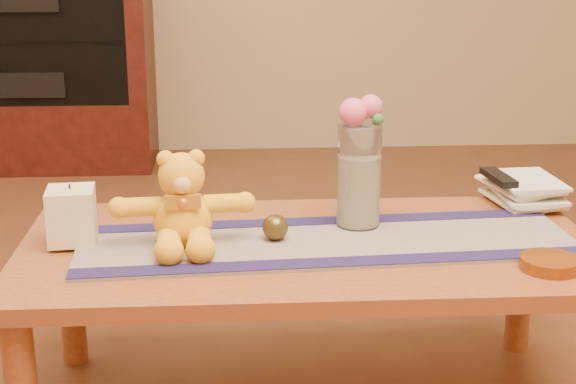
{
  "coord_description": "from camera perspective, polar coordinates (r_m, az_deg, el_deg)",
  "views": [
    {
      "loc": [
        -0.17,
        -1.97,
        1.18
      ],
      "look_at": [
        -0.05,
        0.0,
        0.58
      ],
      "focal_mm": 53.98,
      "sensor_mm": 36.0,
      "label": 1
    }
  ],
  "objects": [
    {
      "name": "rose_left",
      "position": [
        2.13,
        4.3,
        5.27
      ],
      "size": [
        0.07,
        0.07,
        0.07
      ],
      "primitive_type": "sphere",
      "color": "#EA5282",
      "rests_on": "glass_vase"
    },
    {
      "name": "book_upper",
      "position": [
        2.44,
        13.39,
        0.2
      ],
      "size": [
        0.21,
        0.25,
        0.02
      ],
      "primitive_type": "imported",
      "rotation": [
        0.0,
        0.0,
        0.22
      ],
      "color": "#F3E7BC",
      "rests_on": "book_lower"
    },
    {
      "name": "book_top",
      "position": [
        2.43,
        13.69,
        0.61
      ],
      "size": [
        0.18,
        0.23,
        0.02
      ],
      "primitive_type": "imported",
      "rotation": [
        0.0,
        0.0,
        0.07
      ],
      "color": "#F3E7BC",
      "rests_on": "book_upper"
    },
    {
      "name": "book_bottom",
      "position": [
        2.45,
        13.49,
        -0.66
      ],
      "size": [
        0.2,
        0.25,
        0.02
      ],
      "primitive_type": "imported",
      "rotation": [
        0.0,
        0.0,
        0.17
      ],
      "color": "#F3E7BC",
      "rests_on": "coffee_table_top"
    },
    {
      "name": "glass_vase",
      "position": [
        2.18,
        4.7,
        1.07
      ],
      "size": [
        0.11,
        0.11,
        0.26
      ],
      "primitive_type": "cylinder",
      "color": "silver",
      "rests_on": "persian_runner"
    },
    {
      "name": "book_lower",
      "position": [
        2.44,
        13.66,
        -0.26
      ],
      "size": [
        0.17,
        0.23,
        0.02
      ],
      "primitive_type": "imported",
      "rotation": [
        0.0,
        0.0,
        0.03
      ],
      "color": "#F3E7BC",
      "rests_on": "book_bottom"
    },
    {
      "name": "teddy_bear",
      "position": [
        2.06,
        -6.98,
        -0.52
      ],
      "size": [
        0.34,
        0.29,
        0.22
      ],
      "primitive_type": null,
      "rotation": [
        0.0,
        0.0,
        0.08
      ],
      "color": "yellow",
      "rests_on": "persian_runner"
    },
    {
      "name": "cabinet_shelf",
      "position": [
        4.45,
        -17.1,
        9.48
      ],
      "size": [
        1.02,
        0.2,
        0.02
      ],
      "primitive_type": "cube",
      "color": "black",
      "rests_on": "media_cabinet"
    },
    {
      "name": "tv_remote",
      "position": [
        2.42,
        13.7,
        0.95
      ],
      "size": [
        0.06,
        0.16,
        0.02
      ],
      "primitive_type": "cube",
      "rotation": [
        0.0,
        0.0,
        0.12
      ],
      "color": "black",
      "rests_on": "book_top"
    },
    {
      "name": "blue_flower_back",
      "position": [
        2.17,
        4.93,
        5.34
      ],
      "size": [
        0.04,
        0.04,
        0.04
      ],
      "primitive_type": "sphere",
      "color": "#48529D",
      "rests_on": "glass_vase"
    },
    {
      "name": "runner_border_near",
      "position": [
        1.97,
        3.29,
        -4.62
      ],
      "size": [
        1.2,
        0.13,
        0.0
      ],
      "primitive_type": "cube",
      "rotation": [
        0.0,
        0.0,
        0.06
      ],
      "color": "#1D1643",
      "rests_on": "persian_runner"
    },
    {
      "name": "table_leg_br",
      "position": [
        2.59,
        15.08,
        -5.8
      ],
      "size": [
        0.07,
        0.07,
        0.41
      ],
      "primitive_type": "cylinder",
      "color": "brown",
      "rests_on": "floor"
    },
    {
      "name": "bronze_ball",
      "position": [
        2.09,
        -0.84,
        -2.34
      ],
      "size": [
        0.07,
        0.07,
        0.06
      ],
      "primitive_type": "sphere",
      "rotation": [
        0.0,
        0.0,
        -0.2
      ],
      "color": "#483918",
      "rests_on": "persian_runner"
    },
    {
      "name": "pillar_candle",
      "position": [
        2.13,
        -14.06,
        -1.51
      ],
      "size": [
        0.12,
        0.12,
        0.13
      ],
      "primitive_type": "cube",
      "rotation": [
        0.0,
        0.0,
        0.09
      ],
      "color": "beige",
      "rests_on": "persian_runner"
    },
    {
      "name": "blue_flower_side",
      "position": [
        2.16,
        3.92,
        5.04
      ],
      "size": [
        0.04,
        0.04,
        0.04
      ],
      "primitive_type": "sphere",
      "color": "#48529D",
      "rests_on": "glass_vase"
    },
    {
      "name": "persian_runner",
      "position": [
        2.1,
        2.6,
        -3.31
      ],
      "size": [
        1.22,
        0.42,
        0.01
      ],
      "primitive_type": "cube",
      "rotation": [
        0.0,
        0.0,
        0.06
      ],
      "color": "#1C1C4E",
      "rests_on": "coffee_table_top"
    },
    {
      "name": "table_leg_bl",
      "position": [
        2.51,
        -14.11,
        -6.53
      ],
      "size": [
        0.07,
        0.07,
        0.41
      ],
      "primitive_type": "cylinder",
      "color": "brown",
      "rests_on": "floor"
    },
    {
      "name": "stereo_lower",
      "position": [
        4.5,
        -16.83,
        7.02
      ],
      "size": [
        0.42,
        0.28,
        0.12
      ],
      "primitive_type": "cube",
      "color": "black",
      "rests_on": "media_cabinet"
    },
    {
      "name": "leaf_sprig",
      "position": [
        2.13,
        5.94,
        4.78
      ],
      "size": [
        0.03,
        0.03,
        0.03
      ],
      "primitive_type": "sphere",
      "color": "#33662D",
      "rests_on": "glass_vase"
    },
    {
      "name": "candle_wick",
      "position": [
        2.11,
        -14.2,
        0.35
      ],
      "size": [
        0.0,
        0.0,
        0.01
      ],
      "primitive_type": "cylinder",
      "rotation": [
        0.0,
        0.0,
        0.09
      ],
      "color": "black",
      "rests_on": "pillar_candle"
    },
    {
      "name": "rose_right",
      "position": [
        2.14,
        5.45,
        5.62
      ],
      "size": [
        0.06,
        0.06,
        0.06
      ],
      "primitive_type": "sphere",
      "color": "#EA5282",
      "rests_on": "glass_vase"
    },
    {
      "name": "cabinet_cavity",
      "position": [
        4.37,
        -17.35,
        9.34
      ],
      "size": [
        1.02,
        0.03,
        0.61
      ],
      "primitive_type": "cube",
      "color": "black",
      "rests_on": "media_cabinet"
    },
    {
      "name": "media_cabinet",
      "position": [
        4.61,
        -16.57,
        8.38
      ],
      "size": [
        1.2,
        0.5,
        1.1
      ],
      "primitive_type": "cube",
      "color": "black",
      "rests_on": "floor"
    },
    {
      "name": "runner_border_far",
      "position": [
        2.24,
        1.99,
        -1.91
      ],
      "size": [
        1.2,
        0.13,
        0.0
      ],
      "primitive_type": "cube",
      "rotation": [
        0.0,
        0.0,
        0.06
      ],
      "color": "#1D1643",
      "rests_on": "persian_runner"
    },
    {
      "name": "amber_dish",
      "position": [
        2.03,
        16.86,
        -4.53
      ],
      "size": [
        0.14,
        0.14,
        0.03
      ],
      "primitive_type": "cylinder",
      "rotation": [
        0.0,
        0.0,
        -0.02
      ],
      "color": "#BF5914",
      "rests_on": "coffee_table_top"
    },
    {
      "name": "coffee_table_top",
      "position": [
        2.11,
        1.36,
        -3.87
      ],
      "size": [
        1.4,
        0.7,
        0.04
      ],
      "primitive_type": "cube",
      "color": "brown",
      "rests_on": "floor"
    },
    {
      "name": "potpourri_fill",
      "position": [
        2.19,
        4.67,
        0.09
      ],
      "size": [
        0.09,
        0.09,
        0.18
      ],
      "primitive_type": "cylinder",
      "color": "beige",
      "rests_on": "glass_vase"
    }
  ]
}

